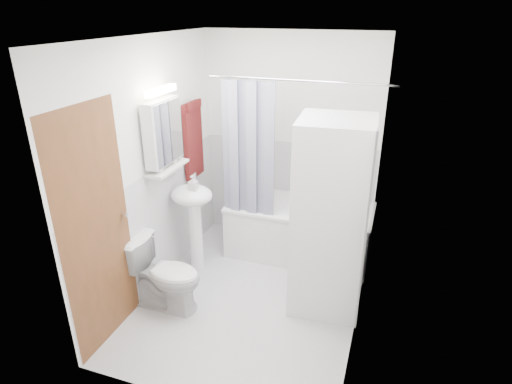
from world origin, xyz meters
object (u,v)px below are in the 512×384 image
(sink, at_px, (193,208))
(washer_dryer, at_px, (330,218))
(bathtub, at_px, (299,228))
(toilet, at_px, (165,274))

(sink, height_order, washer_dryer, washer_dryer)
(sink, distance_m, washer_dryer, 1.45)
(sink, bearing_deg, bathtub, 32.21)
(bathtub, xyz_separation_m, toilet, (-0.96, -1.31, 0.01))
(bathtub, xyz_separation_m, sink, (-0.99, -0.62, 0.37))
(bathtub, height_order, washer_dryer, washer_dryer)
(washer_dryer, height_order, toilet, washer_dryer)
(bathtub, relative_size, washer_dryer, 0.88)
(washer_dryer, xyz_separation_m, toilet, (-1.40, -0.54, -0.55))
(toilet, bearing_deg, sink, 3.62)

